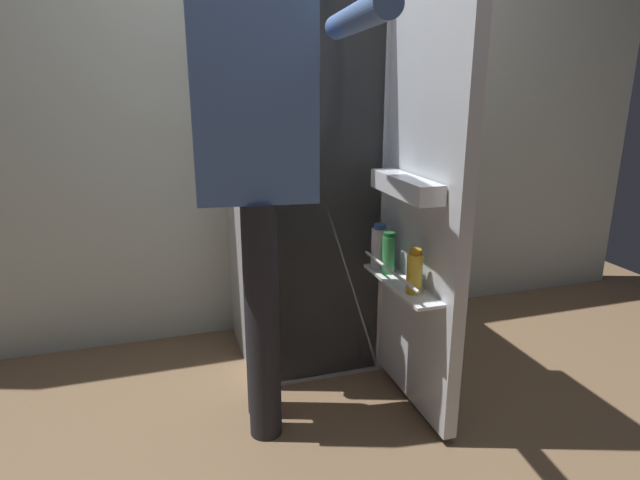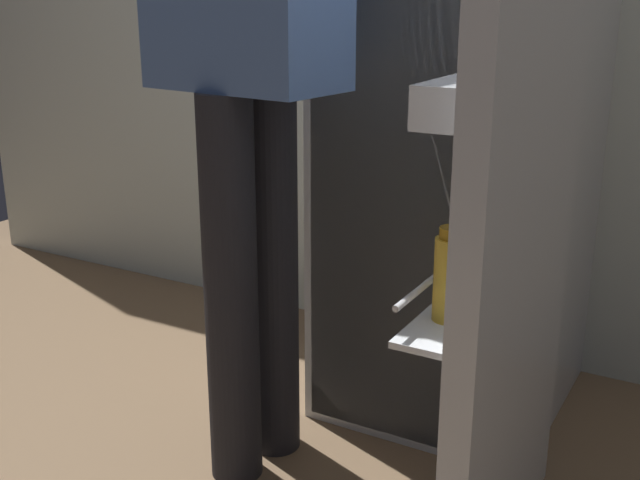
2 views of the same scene
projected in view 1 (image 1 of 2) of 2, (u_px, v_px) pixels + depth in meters
name	position (u px, v px, depth m)	size (l,w,h in m)	color
ground_plane	(338.00, 411.00, 2.17)	(5.09, 5.09, 0.00)	brown
kitchen_wall	(279.00, 99.00, 2.68)	(4.40, 0.10, 2.41)	beige
refrigerator	(307.00, 172.00, 2.39)	(0.64, 1.21, 1.79)	silver
person	(259.00, 145.00, 1.80)	(0.56, 0.77, 1.78)	black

